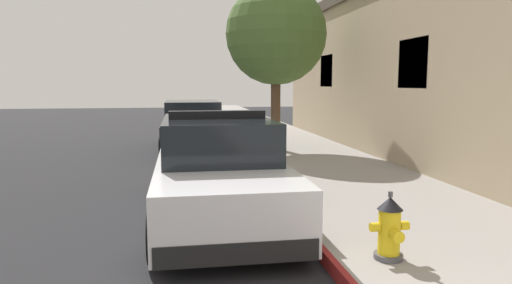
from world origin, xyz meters
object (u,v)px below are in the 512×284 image
(parked_car_silver_ahead, at_px, (193,127))
(fire_hydrant, at_px, (390,228))
(police_cruiser, at_px, (218,171))
(street_tree, at_px, (276,35))

(parked_car_silver_ahead, distance_m, fire_hydrant, 10.11)
(parked_car_silver_ahead, bearing_deg, police_cruiser, -88.56)
(police_cruiser, height_order, parked_car_silver_ahead, police_cruiser)
(police_cruiser, bearing_deg, fire_hydrant, -55.71)
(police_cruiser, relative_size, parked_car_silver_ahead, 1.00)
(police_cruiser, distance_m, parked_car_silver_ahead, 7.48)
(fire_hydrant, bearing_deg, parked_car_silver_ahead, 100.64)
(fire_hydrant, relative_size, street_tree, 0.16)
(parked_car_silver_ahead, distance_m, street_tree, 3.87)
(parked_car_silver_ahead, height_order, street_tree, street_tree)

